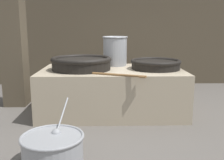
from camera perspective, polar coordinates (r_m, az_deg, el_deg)
ground_plane at (r=5.70m, az=0.00°, el=-6.87°), size 60.00×60.00×0.00m
back_wall at (r=8.38m, az=-0.48°, el=11.24°), size 8.78×0.24×3.54m
support_pillar at (r=6.37m, az=-20.84°, el=10.49°), size 0.50×0.50×3.54m
hearth_platform at (r=5.58m, az=0.00°, el=-2.34°), size 2.94×1.70×0.93m
giant_wok_near at (r=5.44m, az=-6.68°, el=3.74°), size 1.24×1.24×0.26m
giant_wok_far at (r=5.57m, az=9.47°, el=3.48°), size 1.05×1.05×0.20m
stock_pot at (r=6.00m, az=0.66°, el=6.43°), size 0.58×0.58×0.66m
stirring_paddle at (r=4.72m, az=1.26°, el=1.14°), size 1.11×0.52×0.04m
cook at (r=6.64m, az=1.24°, el=2.73°), size 0.36×0.55×1.46m
prep_bowl_vegetables at (r=3.67m, az=-12.75°, el=-14.17°), size 0.84×1.09×0.73m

